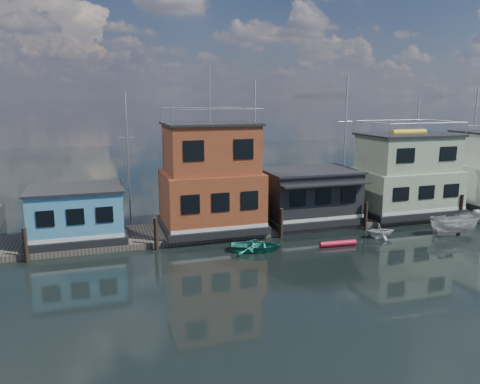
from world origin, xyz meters
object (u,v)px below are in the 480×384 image
object	(u,v)px
houseboat_blue	(77,214)
houseboat_dark	(309,195)
red_kayak	(338,243)
dinghy_white	(380,230)
houseboat_green	(406,175)
houseboat_red	(211,179)
motorboat	(455,224)
dinghy_teal	(256,246)

from	to	relation	value
houseboat_blue	houseboat_dark	distance (m)	17.50
red_kayak	dinghy_white	bearing A→B (deg)	15.51
houseboat_dark	red_kayak	distance (m)	6.18
houseboat_green	red_kayak	xyz separation A→B (m)	(-9.50, -5.76, -3.36)
houseboat_red	houseboat_dark	xyz separation A→B (m)	(8.00, -0.02, -1.69)
houseboat_red	dinghy_white	world-z (taller)	houseboat_red
houseboat_blue	dinghy_white	distance (m)	21.51
houseboat_dark	motorboat	world-z (taller)	houseboat_dark
houseboat_red	houseboat_dark	world-z (taller)	houseboat_red
houseboat_blue	houseboat_red	xyz separation A→B (m)	(9.50, 0.00, 1.90)
houseboat_red	dinghy_white	size ratio (longest dim) A/B	5.66
red_kayak	houseboat_red	bearing A→B (deg)	146.09
houseboat_blue	dinghy_teal	xyz separation A→B (m)	(11.30, -5.04, -1.85)
dinghy_teal	dinghy_white	bearing A→B (deg)	-71.72
houseboat_red	dinghy_teal	bearing A→B (deg)	-70.35
houseboat_dark	houseboat_green	distance (m)	9.07
red_kayak	dinghy_teal	bearing A→B (deg)	176.39
houseboat_blue	dinghy_teal	world-z (taller)	houseboat_blue
dinghy_teal	houseboat_red	bearing A→B (deg)	37.36
houseboat_red	red_kayak	distance (m)	10.24
dinghy_white	dinghy_teal	xyz separation A→B (m)	(-9.57, -0.09, -0.20)
houseboat_dark	red_kayak	bearing A→B (deg)	-94.93
houseboat_dark	houseboat_green	world-z (taller)	houseboat_green
houseboat_green	dinghy_teal	xyz separation A→B (m)	(-15.20, -5.04, -3.20)
houseboat_red	houseboat_green	bearing A→B (deg)	0.00
houseboat_blue	motorboat	distance (m)	27.37
houseboat_blue	houseboat_green	distance (m)	26.53
houseboat_blue	houseboat_dark	bearing A→B (deg)	-0.06
motorboat	houseboat_green	bearing A→B (deg)	9.05
houseboat_green	motorboat	size ratio (longest dim) A/B	2.02
dinghy_white	houseboat_red	bearing A→B (deg)	78.74
motorboat	houseboat_red	bearing A→B (deg)	78.28
dinghy_white	motorboat	distance (m)	5.91
houseboat_green	houseboat_blue	bearing A→B (deg)	-180.00
motorboat	dinghy_teal	world-z (taller)	motorboat
houseboat_green	red_kayak	bearing A→B (deg)	-148.77
houseboat_green	red_kayak	distance (m)	11.60
dinghy_teal	houseboat_dark	bearing A→B (deg)	-33.30
dinghy_white	dinghy_teal	size ratio (longest dim) A/B	0.61
houseboat_blue	dinghy_teal	bearing A→B (deg)	-24.03
houseboat_red	motorboat	xyz separation A→B (m)	(17.19, -5.88, -3.30)
dinghy_teal	houseboat_blue	bearing A→B (deg)	83.68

